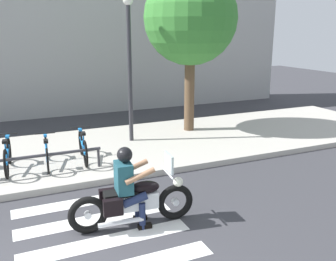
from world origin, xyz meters
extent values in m
cube|color=#B7B2A8|center=(0.00, 5.26, 0.07)|extent=(24.00, 4.40, 0.15)
cube|color=white|center=(1.20, 0.80, 0.00)|extent=(2.80, 0.40, 0.01)
cube|color=white|center=(1.20, 1.60, 0.00)|extent=(2.80, 0.40, 0.01)
cube|color=white|center=(1.20, 2.40, 0.00)|extent=(2.80, 0.40, 0.01)
torus|color=black|center=(2.53, 1.05, 0.33)|extent=(0.67, 0.18, 0.66)
cylinder|color=silver|center=(2.53, 1.05, 0.33)|extent=(0.13, 0.11, 0.12)
torus|color=black|center=(0.99, 1.19, 0.33)|extent=(0.67, 0.18, 0.66)
cylinder|color=silver|center=(0.99, 1.19, 0.33)|extent=(0.13, 0.11, 0.12)
cube|color=silver|center=(1.76, 1.12, 0.47)|extent=(0.87, 0.36, 0.28)
ellipsoid|color=black|center=(1.97, 1.10, 0.69)|extent=(0.54, 0.33, 0.22)
cube|color=black|center=(1.55, 1.14, 0.62)|extent=(0.58, 0.33, 0.10)
cube|color=black|center=(1.40, 1.38, 0.51)|extent=(0.33, 0.15, 0.28)
cube|color=black|center=(1.36, 0.94, 0.51)|extent=(0.33, 0.15, 0.28)
cylinder|color=silver|center=(2.38, 1.07, 0.91)|extent=(0.09, 0.62, 0.03)
sphere|color=white|center=(2.58, 1.05, 0.71)|extent=(0.18, 0.18, 0.18)
cube|color=silver|center=(2.41, 1.06, 1.09)|extent=(0.08, 0.40, 0.32)
cylinder|color=silver|center=(1.49, 0.97, 0.20)|extent=(0.77, 0.15, 0.08)
cube|color=#1E4C59|center=(1.61, 1.14, 0.92)|extent=(0.30, 0.42, 0.52)
sphere|color=black|center=(1.64, 1.13, 1.32)|extent=(0.26, 0.26, 0.26)
cylinder|color=#9E7051|center=(1.86, 1.33, 1.00)|extent=(0.53, 0.14, 0.26)
cylinder|color=#9E7051|center=(1.82, 0.90, 1.00)|extent=(0.53, 0.14, 0.26)
cylinder|color=#1E284C|center=(1.78, 1.28, 0.56)|extent=(0.45, 0.18, 0.24)
cylinder|color=#1E284C|center=(1.90, 1.27, 0.24)|extent=(0.11, 0.11, 0.48)
cube|color=black|center=(1.94, 1.27, 0.04)|extent=(0.25, 0.12, 0.08)
cylinder|color=#1E284C|center=(1.75, 0.96, 0.56)|extent=(0.45, 0.18, 0.24)
cylinder|color=#1E284C|center=(1.87, 0.95, 0.24)|extent=(0.11, 0.11, 0.48)
cube|color=black|center=(1.91, 0.95, 0.04)|extent=(0.25, 0.12, 0.08)
torus|color=black|center=(-0.10, 4.92, 0.49)|extent=(0.11, 0.67, 0.67)
torus|color=black|center=(-0.19, 3.92, 0.49)|extent=(0.11, 0.67, 0.67)
cylinder|color=blue|center=(-0.15, 4.42, 0.56)|extent=(0.14, 0.90, 0.25)
cylinder|color=blue|center=(-0.17, 4.17, 0.73)|extent=(0.04, 0.04, 0.41)
cube|color=black|center=(-0.17, 4.17, 0.93)|extent=(0.12, 0.21, 0.06)
cylinder|color=black|center=(-0.11, 4.82, 0.93)|extent=(0.48, 0.07, 0.03)
cube|color=blue|center=(-0.10, 4.92, 0.85)|extent=(0.10, 0.29, 0.04)
torus|color=black|center=(0.77, 4.97, 0.45)|extent=(0.10, 0.59, 0.59)
torus|color=black|center=(0.67, 3.88, 0.45)|extent=(0.10, 0.59, 0.59)
cylinder|color=blue|center=(0.72, 4.42, 0.51)|extent=(0.15, 0.98, 0.26)
cylinder|color=blue|center=(0.69, 4.15, 0.66)|extent=(0.04, 0.04, 0.36)
cube|color=black|center=(0.69, 4.15, 0.84)|extent=(0.12, 0.21, 0.06)
cylinder|color=black|center=(0.76, 4.86, 0.84)|extent=(0.48, 0.07, 0.03)
cube|color=blue|center=(0.77, 4.97, 0.77)|extent=(0.10, 0.29, 0.04)
torus|color=black|center=(1.62, 4.91, 0.48)|extent=(0.11, 0.66, 0.66)
torus|color=black|center=(1.54, 3.94, 0.48)|extent=(0.11, 0.66, 0.66)
cylinder|color=blue|center=(1.58, 4.42, 0.55)|extent=(0.14, 0.87, 0.24)
cylinder|color=blue|center=(1.56, 4.18, 0.72)|extent=(0.04, 0.04, 0.40)
cube|color=black|center=(1.56, 4.18, 0.92)|extent=(0.12, 0.21, 0.06)
cylinder|color=black|center=(1.62, 4.81, 0.92)|extent=(0.48, 0.07, 0.03)
cube|color=blue|center=(1.62, 4.91, 0.84)|extent=(0.10, 0.29, 0.04)
cylinder|color=#333338|center=(0.29, 3.87, 0.60)|extent=(3.19, 0.07, 0.07)
cylinder|color=#333338|center=(1.83, 3.87, 0.38)|extent=(0.06, 0.06, 0.45)
cylinder|color=#2D2D33|center=(3.25, 5.66, 1.98)|extent=(0.12, 0.12, 3.96)
sphere|color=white|center=(3.25, 5.66, 4.08)|extent=(0.28, 0.28, 0.28)
cylinder|color=brown|center=(5.35, 6.06, 1.33)|extent=(0.32, 0.32, 2.65)
sphere|color=#387F33|center=(5.35, 6.06, 3.65)|extent=(2.86, 2.86, 2.86)
camera|label=1|loc=(-0.10, -4.59, 3.33)|focal=40.52mm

